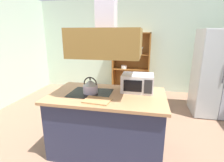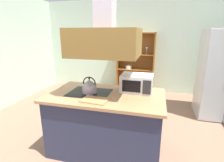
{
  "view_description": "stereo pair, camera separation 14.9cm",
  "coord_description": "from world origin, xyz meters",
  "px_view_note": "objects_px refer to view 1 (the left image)",
  "views": [
    {
      "loc": [
        0.4,
        -2.34,
        1.75
      ],
      "look_at": [
        -0.14,
        0.27,
        1.0
      ],
      "focal_mm": 27.67,
      "sensor_mm": 36.0,
      "label": 1
    },
    {
      "loc": [
        0.54,
        -2.31,
        1.75
      ],
      "look_at": [
        -0.14,
        0.27,
        1.0
      ],
      "focal_mm": 27.67,
      "sensor_mm": 36.0,
      "label": 2
    }
  ],
  "objects_px": {
    "refrigerator": "(218,73)",
    "dish_cabinet": "(131,66)",
    "cutting_board": "(97,100)",
    "microwave": "(137,83)",
    "kettle": "(90,86)"
  },
  "relations": [
    {
      "from": "dish_cabinet",
      "to": "kettle",
      "type": "height_order",
      "value": "dish_cabinet"
    },
    {
      "from": "cutting_board",
      "to": "microwave",
      "type": "height_order",
      "value": "microwave"
    },
    {
      "from": "dish_cabinet",
      "to": "cutting_board",
      "type": "xyz_separation_m",
      "value": [
        -0.13,
        -3.14,
        0.13
      ]
    },
    {
      "from": "cutting_board",
      "to": "microwave",
      "type": "bearing_deg",
      "value": 46.38
    },
    {
      "from": "refrigerator",
      "to": "kettle",
      "type": "distance_m",
      "value": 2.83
    },
    {
      "from": "microwave",
      "to": "dish_cabinet",
      "type": "bearing_deg",
      "value": 97.54
    },
    {
      "from": "refrigerator",
      "to": "dish_cabinet",
      "type": "bearing_deg",
      "value": 149.02
    },
    {
      "from": "refrigerator",
      "to": "dish_cabinet",
      "type": "xyz_separation_m",
      "value": [
        -1.96,
        1.18,
        -0.14
      ]
    },
    {
      "from": "refrigerator",
      "to": "cutting_board",
      "type": "bearing_deg",
      "value": -136.76
    },
    {
      "from": "dish_cabinet",
      "to": "cutting_board",
      "type": "distance_m",
      "value": 3.14
    },
    {
      "from": "dish_cabinet",
      "to": "cutting_board",
      "type": "relative_size",
      "value": 5.18
    },
    {
      "from": "refrigerator",
      "to": "microwave",
      "type": "bearing_deg",
      "value": -137.76
    },
    {
      "from": "kettle",
      "to": "cutting_board",
      "type": "relative_size",
      "value": 0.7
    },
    {
      "from": "refrigerator",
      "to": "microwave",
      "type": "xyz_separation_m",
      "value": [
        -1.61,
        -1.46,
        0.11
      ]
    },
    {
      "from": "refrigerator",
      "to": "microwave",
      "type": "height_order",
      "value": "refrigerator"
    }
  ]
}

